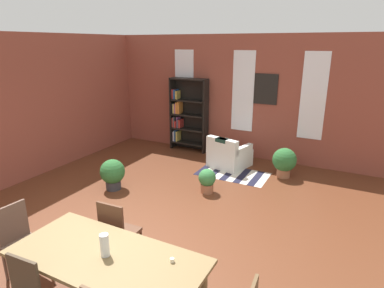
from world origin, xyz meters
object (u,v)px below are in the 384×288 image
(potted_plant_by_shelf, at_px, (207,180))
(dining_chair_head_left, at_px, (20,239))
(potted_plant_window, at_px, (284,161))
(dining_table, at_px, (107,262))
(bookshelf_tall, at_px, (186,115))
(potted_plant_corner, at_px, (113,173))
(vase_on_table, at_px, (105,245))
(dining_chair_far_left, at_px, (117,231))
(armchair_white, at_px, (229,155))

(potted_plant_by_shelf, bearing_deg, dining_chair_head_left, -107.92)
(potted_plant_window, bearing_deg, dining_table, -99.68)
(dining_chair_head_left, height_order, bookshelf_tall, bookshelf_tall)
(dining_chair_head_left, distance_m, potted_plant_corner, 2.59)
(dining_chair_head_left, height_order, potted_plant_by_shelf, dining_chair_head_left)
(dining_table, bearing_deg, potted_plant_by_shelf, 96.36)
(vase_on_table, bearing_deg, potted_plant_window, 80.20)
(vase_on_table, xyz_separation_m, dining_chair_head_left, (-1.39, 0.01, -0.36))
(dining_chair_far_left, distance_m, armchair_white, 4.04)
(potted_plant_window, bearing_deg, potted_plant_by_shelf, -128.16)
(potted_plant_corner, bearing_deg, bookshelf_tall, 88.53)
(potted_plant_corner, relative_size, potted_plant_window, 0.95)
(dining_table, distance_m, bookshelf_tall, 5.80)
(potted_plant_corner, bearing_deg, dining_table, -50.01)
(armchair_white, relative_size, potted_plant_corner, 1.56)
(vase_on_table, xyz_separation_m, potted_plant_by_shelf, (-0.35, 3.22, -0.61))
(armchair_white, bearing_deg, dining_table, -84.00)
(dining_chair_far_left, height_order, armchair_white, dining_chair_far_left)
(dining_table, bearing_deg, potted_plant_window, 80.32)
(dining_chair_head_left, bearing_deg, potted_plant_by_shelf, 72.08)
(vase_on_table, height_order, bookshelf_tall, bookshelf_tall)
(vase_on_table, bearing_deg, potted_plant_by_shelf, 96.19)
(bookshelf_tall, xyz_separation_m, potted_plant_window, (2.82, -0.74, -0.61))
(dining_chair_head_left, bearing_deg, vase_on_table, -0.21)
(potted_plant_by_shelf, bearing_deg, potted_plant_corner, -157.22)
(dining_table, relative_size, armchair_white, 2.11)
(dining_chair_head_left, bearing_deg, dining_table, -0.21)
(potted_plant_window, bearing_deg, vase_on_table, -99.80)
(dining_table, distance_m, dining_chair_far_left, 0.85)
(dining_table, height_order, dining_chair_head_left, dining_chair_head_left)
(dining_table, bearing_deg, dining_chair_head_left, 179.79)
(vase_on_table, xyz_separation_m, dining_chair_far_left, (-0.45, 0.69, -0.36))
(dining_chair_head_left, relative_size, armchair_white, 0.98)
(vase_on_table, relative_size, potted_plant_by_shelf, 0.50)
(dining_table, bearing_deg, potted_plant_corner, 129.99)
(dining_table, relative_size, dining_chair_far_left, 2.16)
(dining_table, xyz_separation_m, bookshelf_tall, (-2.01, 5.44, 0.29))
(armchair_white, relative_size, potted_plant_window, 1.49)
(potted_plant_corner, bearing_deg, potted_plant_window, 37.31)
(dining_chair_head_left, height_order, potted_plant_corner, dining_chair_head_left)
(dining_table, relative_size, vase_on_table, 8.51)
(dining_table, bearing_deg, bookshelf_tall, 110.33)
(dining_table, distance_m, armchair_white, 4.77)
(dining_table, height_order, bookshelf_tall, bookshelf_tall)
(potted_plant_window, bearing_deg, dining_chair_head_left, -115.12)
(dining_chair_head_left, bearing_deg, potted_plant_corner, 105.55)
(armchair_white, height_order, potted_plant_by_shelf, armchair_white)
(bookshelf_tall, bearing_deg, potted_plant_window, -14.75)
(bookshelf_tall, relative_size, armchair_white, 2.00)
(potted_plant_corner, bearing_deg, potted_plant_by_shelf, 22.78)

